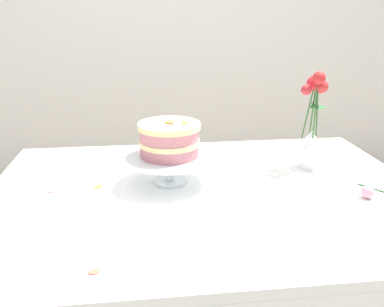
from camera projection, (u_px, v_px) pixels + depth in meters
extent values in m
cube|color=white|center=(207.00, 195.00, 1.30)|extent=(1.40, 1.00, 0.03)
cylinder|color=brown|center=(53.00, 240.00, 1.73)|extent=(0.06, 0.06, 0.71)
cylinder|color=brown|center=(321.00, 224.00, 1.86)|extent=(0.06, 0.06, 0.71)
cube|color=white|center=(170.00, 183.00, 1.34)|extent=(0.33, 0.33, 0.00)
cylinder|color=silver|center=(170.00, 181.00, 1.34)|extent=(0.11, 0.11, 0.01)
cylinder|color=silver|center=(170.00, 169.00, 1.33)|extent=(0.03, 0.03, 0.07)
cylinder|color=silver|center=(170.00, 157.00, 1.31)|extent=(0.29, 0.29, 0.01)
cylinder|color=#CC7A84|center=(170.00, 150.00, 1.30)|extent=(0.19, 0.19, 0.04)
cylinder|color=beige|center=(169.00, 142.00, 1.30)|extent=(0.20, 0.20, 0.02)
cylinder|color=#CC7A84|center=(169.00, 134.00, 1.29)|extent=(0.19, 0.19, 0.04)
cylinder|color=beige|center=(169.00, 126.00, 1.28)|extent=(0.20, 0.20, 0.02)
ellipsoid|color=yellow|center=(185.00, 122.00, 1.27)|extent=(0.02, 0.03, 0.01)
ellipsoid|color=orange|center=(169.00, 122.00, 1.27)|extent=(0.04, 0.03, 0.01)
ellipsoid|color=yellow|center=(170.00, 121.00, 1.29)|extent=(0.03, 0.02, 0.00)
ellipsoid|color=#E56B51|center=(171.00, 122.00, 1.27)|extent=(0.03, 0.04, 0.01)
cylinder|color=silver|center=(309.00, 158.00, 1.47)|extent=(0.08, 0.08, 0.08)
cone|color=silver|center=(311.00, 139.00, 1.45)|extent=(0.10, 0.10, 0.06)
cylinder|color=#2D6028|center=(317.00, 112.00, 1.42)|extent=(0.02, 0.01, 0.18)
sphere|color=red|center=(321.00, 87.00, 1.39)|extent=(0.05, 0.05, 0.05)
ellipsoid|color=#236B2D|center=(320.00, 107.00, 1.41)|extent=(0.04, 0.02, 0.01)
cylinder|color=#2D6028|center=(313.00, 110.00, 1.43)|extent=(0.01, 0.03, 0.19)
sphere|color=red|center=(315.00, 83.00, 1.41)|extent=(0.06, 0.06, 0.06)
ellipsoid|color=#236B2D|center=(313.00, 104.00, 1.42)|extent=(0.02, 0.05, 0.02)
cylinder|color=#2D6028|center=(307.00, 114.00, 1.41)|extent=(0.03, 0.01, 0.17)
sphere|color=red|center=(306.00, 90.00, 1.38)|extent=(0.04, 0.04, 0.04)
cylinder|color=#2D6028|center=(315.00, 108.00, 1.40)|extent=(0.01, 0.02, 0.21)
sphere|color=red|center=(319.00, 78.00, 1.36)|extent=(0.04, 0.04, 0.04)
ellipsoid|color=#236B2D|center=(313.00, 106.00, 1.39)|extent=(0.02, 0.05, 0.02)
cylinder|color=#2D6028|center=(378.00, 190.00, 1.29)|extent=(0.08, 0.12, 0.01)
sphere|color=pink|center=(368.00, 192.00, 1.23)|extent=(0.04, 0.04, 0.04)
ellipsoid|color=yellow|center=(98.00, 186.00, 1.32)|extent=(0.04, 0.04, 0.00)
ellipsoid|color=pink|center=(52.00, 191.00, 1.28)|extent=(0.04, 0.02, 0.00)
ellipsoid|color=#E56B51|center=(94.00, 272.00, 0.88)|extent=(0.03, 0.03, 0.00)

